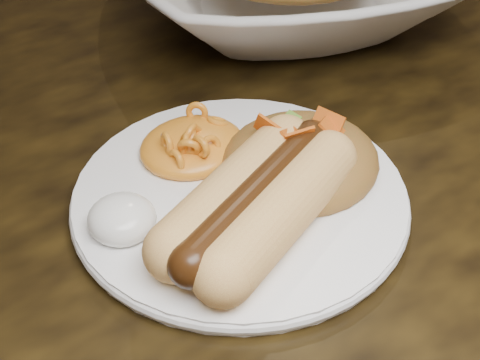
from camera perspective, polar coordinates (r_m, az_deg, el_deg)
table at (r=0.55m, az=-6.90°, el=-10.65°), size 1.60×0.90×0.75m
plate at (r=0.49m, az=0.00°, el=-1.43°), size 0.28×0.28×0.01m
hotdog at (r=0.45m, az=1.35°, el=-1.59°), size 0.14×0.11×0.04m
mac_and_cheese at (r=0.51m, az=-3.74°, el=3.55°), size 0.10×0.09×0.03m
sour_cream at (r=0.45m, az=-9.22°, el=-2.55°), size 0.05×0.05×0.03m
taco_salad at (r=0.49m, az=4.77°, el=2.53°), size 0.11×0.10×0.05m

